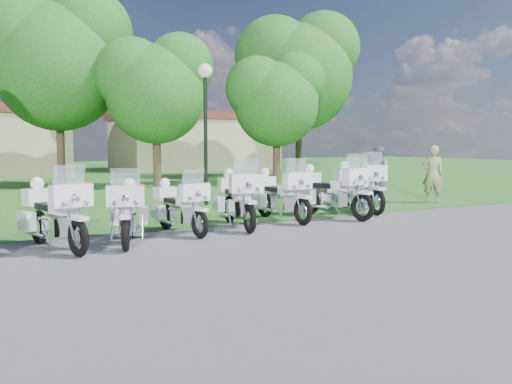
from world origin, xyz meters
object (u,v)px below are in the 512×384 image
motorcycle_2 (54,213)px  motorcycle_7 (331,190)px  motorcycle_4 (179,206)px  motorcycle_5 (237,198)px  motorcycle_6 (280,194)px  motorcycle_8 (357,186)px  bystander_a (433,174)px  motorcycle_3 (128,211)px  bystander_b (378,172)px  bystander_c (372,180)px  lamp_post (205,100)px

motorcycle_2 → motorcycle_7: motorcycle_7 is taller
motorcycle_4 → motorcycle_5: (1.53, 0.17, 0.09)m
motorcycle_6 → motorcycle_7: 1.51m
motorcycle_8 → bystander_a: (3.55, 0.48, 0.22)m
motorcycle_4 → motorcycle_7: motorcycle_7 is taller
motorcycle_3 → bystander_a: bystander_a is taller
motorcycle_6 → motorcycle_7: motorcycle_7 is taller
bystander_a → bystander_b: bearing=-41.5°
bystander_a → motorcycle_2: bearing=51.1°
bystander_c → bystander_a: bearing=165.1°
bystander_b → motorcycle_6: bearing=-19.5°
motorcycle_4 → bystander_c: bearing=-172.1°
motorcycle_3 → lamp_post: 7.29m
lamp_post → motorcycle_6: bearing=-87.3°
motorcycle_4 → bystander_c: 7.33m
motorcycle_2 → motorcycle_5: motorcycle_5 is taller
motorcycle_2 → motorcycle_8: (8.75, 1.83, 0.05)m
motorcycle_4 → motorcycle_6: size_ratio=0.89×
motorcycle_7 → bystander_b: size_ratio=1.37×
motorcycle_7 → lamp_post: lamp_post is taller
motorcycle_3 → motorcycle_4: motorcycle_3 is taller
motorcycle_5 → lamp_post: size_ratio=0.55×
motorcycle_4 → motorcycle_8: motorcycle_8 is taller
motorcycle_4 → bystander_a: size_ratio=1.13×
motorcycle_3 → motorcycle_6: size_ratio=0.91×
motorcycle_3 → motorcycle_2: bearing=18.6°
bystander_c → bystander_b: bearing=-147.2°
bystander_c → motorcycle_7: bearing=15.2°
bystander_a → bystander_c: size_ratio=1.11×
motorcycle_5 → lamp_post: bearing=-93.5°
motorcycle_3 → motorcycle_6: 4.53m
motorcycle_6 → lamp_post: lamp_post is taller
motorcycle_6 → bystander_a: (6.55, 1.06, 0.27)m
motorcycle_6 → bystander_c: 4.26m
motorcycle_5 → bystander_a: bearing=-157.0°
motorcycle_2 → motorcycle_6: bearing=179.3°
motorcycle_7 → bystander_b: 5.87m
motorcycle_3 → motorcycle_7: bearing=-149.1°
motorcycle_5 → motorcycle_6: size_ratio=1.01×
motorcycle_2 → motorcycle_5: bearing=177.4°
motorcycle_4 → lamp_post: bearing=-127.3°
motorcycle_6 → bystander_a: bearing=-172.6°
bystander_b → motorcycle_5: bearing=-21.4°
motorcycle_4 → motorcycle_8: size_ratio=0.83×
motorcycle_3 → lamp_post: size_ratio=0.49×
motorcycle_8 → bystander_b: 4.24m
motorcycle_3 → motorcycle_5: size_ratio=0.90×
motorcycle_3 → motorcycle_4: 1.49m
bystander_b → motorcycle_7: bearing=-11.4°
motorcycle_3 → bystander_b: bearing=-136.6°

